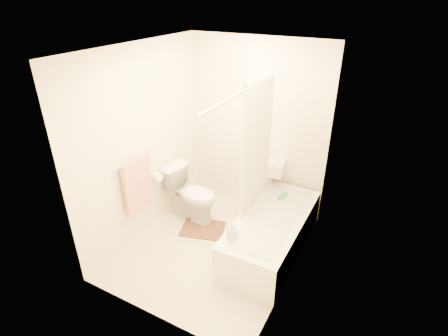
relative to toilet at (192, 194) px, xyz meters
The scene contains 17 objects.
floor 0.81m from the toilet, 34.56° to the right, with size 2.40×2.40×0.00m, color beige.
ceiling 2.15m from the toilet, 34.56° to the right, with size 2.40×2.40×0.00m, color white.
wall_back 1.29m from the toilet, 53.41° to the left, with size 2.00×0.02×2.40m, color beige.
wall_left 1.01m from the toilet, 135.32° to the right, with size 0.02×2.40×2.40m, color beige.
wall_right 1.84m from the toilet, 14.33° to the right, with size 0.02×2.40×2.40m, color beige.
mirror 1.49m from the toilet, 52.71° to the left, with size 0.40×0.03×0.55m, color white.
curtain_rod 1.88m from the toilet, 18.98° to the right, with size 0.03×0.03×1.70m, color silver.
shower_curtain 1.23m from the toilet, ahead, with size 0.04×0.80×1.55m, color silver.
towel_bar 1.05m from the toilet, 119.46° to the right, with size 0.02×0.02×0.60m, color silver.
towel 0.84m from the toilet, 117.44° to the right, with size 0.06×0.45×0.66m, color #CC7266.
toilet_paper 0.55m from the toilet, 139.98° to the right, with size 0.12×0.12×0.11m, color white.
toilet is the anchor object (origin of this frame).
sink 1.07m from the toilet, 37.95° to the left, with size 0.45×0.36×0.89m, color white, non-canonical shape.
bathtub 1.24m from the toilet, ahead, with size 0.73×1.67×0.47m, color white, non-canonical shape.
bath_mat 0.49m from the toilet, 33.67° to the right, with size 0.56×0.42×0.02m, color #562A20.
soap_bottle 1.22m from the toilet, 35.54° to the right, with size 0.09×0.10×0.21m, color silver.
scrub_brush 1.24m from the toilet, 17.36° to the left, with size 0.06×0.19×0.04m, color green.
Camera 1 is at (1.75, -3.00, 2.92)m, focal length 28.00 mm.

